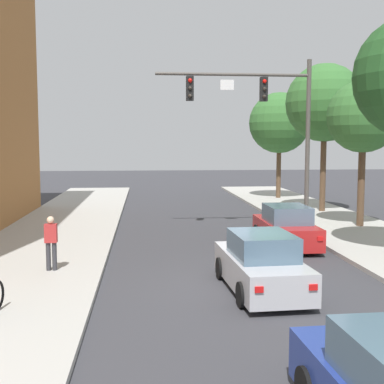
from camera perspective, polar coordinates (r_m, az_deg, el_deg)
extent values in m
plane|color=#38383D|center=(14.33, 5.82, -10.50)|extent=(120.00, 120.00, 0.00)
cube|color=#B2AFA8|center=(14.55, -20.62, -10.29)|extent=(5.00, 60.00, 0.15)
cylinder|color=#514C47|center=(23.24, 12.98, 5.27)|extent=(0.20, 0.20, 7.50)
cylinder|color=#514C47|center=(22.60, 4.71, 13.14)|extent=(6.81, 0.14, 0.14)
cube|color=black|center=(22.80, 8.14, 11.46)|extent=(0.32, 0.28, 1.05)
sphere|color=red|center=(22.69, 8.24, 12.32)|extent=(0.18, 0.18, 0.18)
sphere|color=#2D2823|center=(22.65, 8.23, 11.49)|extent=(0.18, 0.18, 0.18)
sphere|color=#2D2823|center=(22.62, 8.21, 10.66)|extent=(0.18, 0.18, 0.18)
cube|color=black|center=(22.27, -0.25, 11.65)|extent=(0.32, 0.28, 1.05)
sphere|color=red|center=(22.16, -0.21, 12.54)|extent=(0.18, 0.18, 0.18)
sphere|color=#2D2823|center=(22.12, -0.21, 11.69)|extent=(0.18, 0.18, 0.18)
sphere|color=#2D2823|center=(22.09, -0.21, 10.84)|extent=(0.18, 0.18, 0.18)
cube|color=white|center=(22.48, 4.01, 12.03)|extent=(0.60, 0.03, 0.44)
cube|color=#B21E1E|center=(19.73, 10.56, -4.46)|extent=(1.74, 4.21, 0.80)
cube|color=slate|center=(19.48, 10.72, -2.45)|extent=(1.52, 2.01, 0.64)
cylinder|color=black|center=(20.83, 7.44, -4.56)|extent=(0.23, 0.64, 0.64)
cylinder|color=black|center=(21.23, 11.72, -4.43)|extent=(0.23, 0.64, 0.64)
cylinder|color=black|center=(18.34, 9.19, -5.96)|extent=(0.23, 0.64, 0.64)
cylinder|color=black|center=(18.79, 14.00, -5.78)|extent=(0.23, 0.64, 0.64)
cube|color=red|center=(17.53, 10.40, -5.31)|extent=(0.20, 0.04, 0.14)
cube|color=red|center=(17.91, 14.36, -5.17)|extent=(0.20, 0.04, 0.14)
cube|color=#B7B7BC|center=(13.76, 7.77, -8.80)|extent=(1.90, 4.28, 0.80)
cube|color=slate|center=(13.46, 7.98, -5.98)|extent=(1.60, 2.07, 0.64)
cylinder|color=black|center=(14.86, 3.32, -8.63)|extent=(0.25, 0.65, 0.64)
cylinder|color=black|center=(15.25, 9.34, -8.32)|extent=(0.25, 0.65, 0.64)
cylinder|color=black|center=(12.41, 5.79, -11.52)|extent=(0.25, 0.65, 0.64)
cylinder|color=black|center=(12.89, 12.90, -10.99)|extent=(0.25, 0.65, 0.64)
cube|color=red|center=(11.59, 7.63, -10.92)|extent=(0.20, 0.05, 0.14)
cube|color=red|center=(11.99, 13.60, -10.47)|extent=(0.20, 0.05, 0.14)
cylinder|color=#333338|center=(15.79, -15.97, -7.03)|extent=(0.14, 0.14, 0.85)
cylinder|color=#333338|center=(15.76, -15.33, -7.04)|extent=(0.14, 0.14, 0.85)
cube|color=#B72D2D|center=(15.64, -15.72, -4.52)|extent=(0.36, 0.22, 0.56)
sphere|color=beige|center=(15.58, -15.76, -3.07)|extent=(0.22, 0.22, 0.22)
cylinder|color=brown|center=(24.38, 18.64, 0.76)|extent=(0.32, 0.32, 3.79)
sphere|color=#387033|center=(24.34, 18.87, 8.11)|extent=(3.29, 3.29, 3.29)
cylinder|color=brown|center=(29.16, 14.63, 2.24)|extent=(0.32, 0.32, 4.43)
sphere|color=#387033|center=(29.20, 14.82, 9.76)|extent=(4.31, 4.31, 4.31)
cylinder|color=brown|center=(35.72, 9.79, 2.28)|extent=(0.32, 0.32, 3.64)
sphere|color=#387033|center=(35.70, 9.89, 7.74)|extent=(4.21, 4.21, 4.21)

